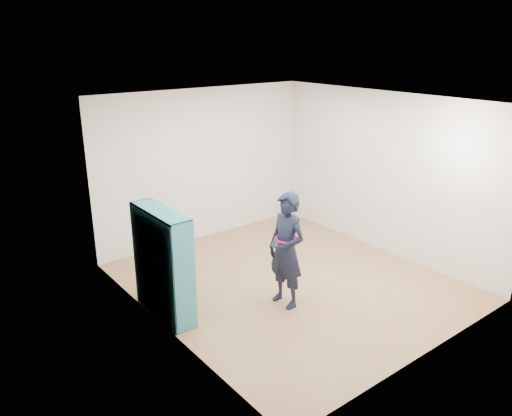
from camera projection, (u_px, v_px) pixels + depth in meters
floor at (289, 282)px, 7.28m from camera, size 4.50×4.50×0.00m
ceiling at (294, 101)px, 6.43m from camera, size 4.50×4.50×0.00m
wall_left at (160, 230)px, 5.69m from camera, size 0.02×4.50×2.60m
wall_right at (384, 174)px, 8.01m from camera, size 0.02×4.50×2.60m
wall_back at (204, 165)px, 8.53m from camera, size 4.00×0.02×2.60m
wall_front at (436, 249)px, 5.17m from camera, size 4.00×0.02×2.60m
bookshelf at (162, 266)px, 6.21m from camera, size 0.31×1.06×1.41m
person at (287, 250)px, 6.44m from camera, size 0.41×0.59×1.55m
smartphone at (274, 244)px, 6.38m from camera, size 0.03×0.10×0.13m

